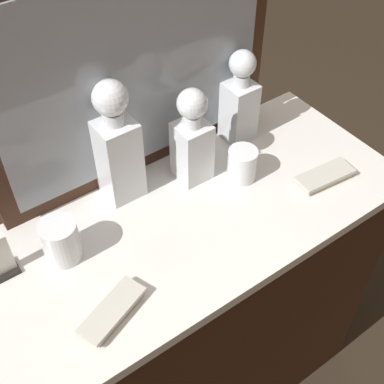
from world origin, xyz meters
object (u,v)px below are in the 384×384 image
crystal_decanter_right (239,105)px  napkin_holder (1,258)px  silver_brush_front (325,177)px  crystal_tumbler_far_right (242,166)px  crystal_decanter_far_right (192,144)px  crystal_decanter_center (118,152)px  crystal_tumbler_center (61,242)px  silver_brush_left (112,312)px

crystal_decanter_right → napkin_holder: bearing=-174.9°
silver_brush_front → crystal_tumbler_far_right: bearing=140.8°
crystal_decanter_far_right → crystal_decanter_right: size_ratio=0.98×
crystal_decanter_center → crystal_tumbler_far_right: 0.31m
crystal_decanter_right → crystal_tumbler_center: 0.58m
crystal_tumbler_far_right → silver_brush_front: bearing=-39.2°
crystal_decanter_center → silver_brush_left: (-0.19, -0.29, -0.12)m
crystal_decanter_center → crystal_decanter_right: bearing=-0.1°
crystal_decanter_right → silver_brush_left: size_ratio=1.61×
crystal_decanter_far_right → crystal_tumbler_far_right: (0.10, -0.08, -0.06)m
crystal_tumbler_far_right → crystal_tumbler_center: bearing=175.9°
crystal_decanter_center → crystal_decanter_far_right: bearing=-17.4°
crystal_decanter_center → crystal_tumbler_center: bearing=-154.6°
crystal_decanter_center → crystal_decanter_far_right: (0.17, -0.05, -0.02)m
crystal_tumbler_far_right → silver_brush_left: bearing=-161.0°
crystal_tumbler_far_right → silver_brush_left: size_ratio=0.52×
crystal_decanter_center → crystal_decanter_far_right: crystal_decanter_center is taller
crystal_decanter_far_right → crystal_decanter_right: 0.20m
crystal_tumbler_center → silver_brush_left: crystal_tumbler_center is taller
crystal_decanter_center → napkin_holder: size_ratio=2.90×
crystal_tumbler_center → crystal_tumbler_far_right: bearing=-4.1°
crystal_decanter_center → silver_brush_front: (0.43, -0.26, -0.12)m
crystal_decanter_right → silver_brush_left: 0.63m
crystal_tumbler_far_right → silver_brush_front: crystal_tumbler_far_right is taller
crystal_decanter_far_right → silver_brush_front: crystal_decanter_far_right is taller
crystal_decanter_right → crystal_tumbler_far_right: bearing=-125.2°
crystal_decanter_center → silver_brush_front: crystal_decanter_center is taller
silver_brush_left → crystal_decanter_center: bearing=56.4°
crystal_decanter_far_right → crystal_decanter_right: (0.19, 0.05, 0.00)m
crystal_decanter_right → silver_brush_front: 0.29m
silver_brush_left → crystal_tumbler_center: bearing=93.7°
crystal_decanter_center → silver_brush_left: bearing=-123.6°
crystal_decanter_far_right → napkin_holder: 0.50m
crystal_decanter_right → crystal_tumbler_far_right: (-0.09, -0.13, -0.07)m
napkin_holder → silver_brush_front: bearing=-14.9°
crystal_decanter_far_right → crystal_tumbler_far_right: bearing=-38.6°
crystal_decanter_far_right → crystal_tumbler_center: size_ratio=2.57×
silver_brush_left → silver_brush_front: same height
silver_brush_front → crystal_tumbler_center: bearing=165.4°
crystal_tumbler_center → napkin_holder: napkin_holder is taller
crystal_tumbler_center → crystal_decanter_right: bearing=9.7°
crystal_decanter_right → crystal_tumbler_far_right: 0.17m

